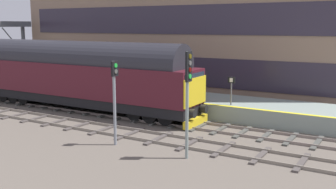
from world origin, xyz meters
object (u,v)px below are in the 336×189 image
Objects in this scene: platform_number_sign at (231,86)px; diesel_locomotive at (80,74)px; signal_post_mid at (115,93)px; waiting_passenger at (117,77)px; signal_post_near at (188,90)px.

diesel_locomotive is at bearing 102.12° from platform_number_sign.
signal_post_mid reaches higher than platform_number_sign.
diesel_locomotive reaches higher than signal_post_mid.
signal_post_near is at bearing 133.38° from waiting_passenger.
diesel_locomotive is 10.16m from platform_number_sign.
signal_post_mid reaches higher than waiting_passenger.
waiting_passenger is at bearing -17.07° from diesel_locomotive.
signal_post_near reaches higher than platform_number_sign.
platform_number_sign is at bearing -77.88° from diesel_locomotive.
signal_post_mid is at bearing 90.00° from signal_post_near.
diesel_locomotive is 8.66m from signal_post_mid.
waiting_passenger is (2.87, -0.88, -0.49)m from diesel_locomotive.
diesel_locomotive is at bearing 53.37° from signal_post_mid.
signal_post_near reaches higher than signal_post_mid.
diesel_locomotive is at bearing 64.54° from signal_post_near.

